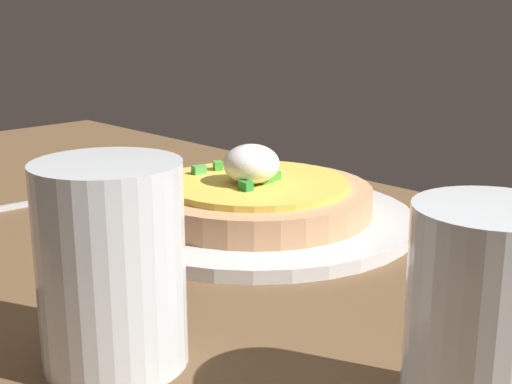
% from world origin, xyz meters
% --- Properties ---
extents(dining_table, '(1.17, 0.64, 0.03)m').
position_xyz_m(dining_table, '(0.00, 0.00, 0.02)').
color(dining_table, brown).
rests_on(dining_table, ground).
extents(plate, '(0.29, 0.29, 0.01)m').
position_xyz_m(plate, '(-0.06, -0.11, 0.04)').
color(plate, silver).
rests_on(plate, dining_table).
extents(pizza, '(0.21, 0.21, 0.07)m').
position_xyz_m(pizza, '(-0.06, -0.11, 0.06)').
color(pizza, tan).
rests_on(pizza, plate).
extents(cup_near, '(0.08, 0.08, 0.12)m').
position_xyz_m(cup_near, '(-0.19, 0.13, 0.08)').
color(cup_near, silver).
rests_on(cup_near, dining_table).
extents(cup_far, '(0.08, 0.08, 0.11)m').
position_xyz_m(cup_far, '(-0.36, 0.04, 0.08)').
color(cup_far, silver).
rests_on(cup_far, dining_table).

